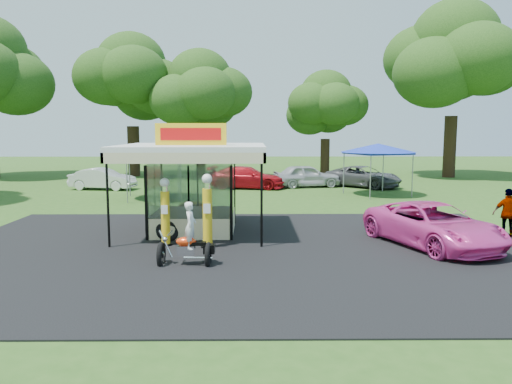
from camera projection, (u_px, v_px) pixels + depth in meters
ground at (244, 268)px, 14.32m from camera, size 120.00×120.00×0.00m
asphalt_apron at (245, 250)px, 16.30m from camera, size 20.00×14.00×0.04m
gas_station_kiosk at (194, 187)px, 19.03m from camera, size 5.40×5.40×4.18m
gas_pump_left at (165, 214)px, 16.85m from camera, size 0.44×0.44×2.34m
gas_pump_right at (207, 213)px, 16.52m from camera, size 0.47×0.47×2.50m
motorcycle at (189, 240)px, 14.46m from camera, size 1.66×0.82×1.96m
spare_tires at (167, 231)px, 17.73m from camera, size 0.95×0.78×0.76m
kiosk_car at (200, 211)px, 21.38m from camera, size 2.82×1.13×0.96m
pink_sedan at (433, 225)px, 16.82m from camera, size 4.15×5.86×1.48m
spectator_east_b at (508, 213)px, 18.15m from camera, size 1.13×0.62×1.83m
bg_car_a at (103, 179)px, 32.95m from camera, size 4.47×2.15×1.41m
bg_car_b at (247, 177)px, 33.56m from camera, size 5.43×3.03×1.49m
bg_car_c at (307, 176)px, 34.35m from camera, size 4.89×2.75×1.57m
bg_car_d at (364, 177)px, 34.38m from camera, size 5.46×5.33×1.45m
tent_west at (153, 150)px, 28.31m from camera, size 4.41×4.41×3.09m
tent_east at (378, 148)px, 29.88m from camera, size 4.46×4.46×3.12m
oak_far_b at (132, 87)px, 41.75m from camera, size 9.83×9.83×11.73m
oak_far_c at (200, 98)px, 40.34m from camera, size 8.64×8.64×10.19m
oak_far_d at (326, 110)px, 42.47m from camera, size 7.38×7.38×8.78m
oak_far_e at (454, 67)px, 40.60m from camera, size 11.83×11.83×14.09m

